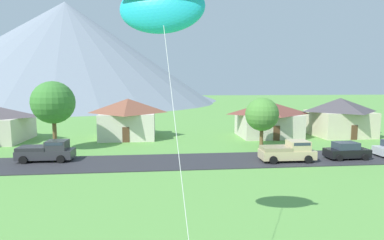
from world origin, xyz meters
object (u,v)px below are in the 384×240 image
at_px(tree_near_left, 53,103).
at_px(house_right_center, 128,118).
at_px(house_rightmost, 339,116).
at_px(house_leftmost, 268,118).
at_px(kite_flyer_with_kite, 161,9).
at_px(parked_car_black_mid_west, 346,151).
at_px(pickup_truck_sand_east_side, 288,151).
at_px(tree_left_of_center, 262,114).
at_px(pickup_truck_charcoal_west_side, 47,151).

bearing_deg(tree_near_left, house_right_center, 46.96).
height_order(house_right_center, house_rightmost, house_rightmost).
bearing_deg(tree_near_left, house_rightmost, 9.90).
relative_size(house_leftmost, kite_flyer_with_kite, 0.75).
distance_m(house_leftmost, parked_car_black_mid_west, 14.61).
bearing_deg(tree_near_left, pickup_truck_sand_east_side, -17.55).
bearing_deg(tree_left_of_center, house_leftmost, 64.96).
distance_m(house_rightmost, pickup_truck_sand_east_side, 19.87).
height_order(pickup_truck_charcoal_west_side, pickup_truck_sand_east_side, same).
bearing_deg(kite_flyer_with_kite, house_leftmost, 63.22).
xyz_separation_m(parked_car_black_mid_west, pickup_truck_sand_east_side, (-6.20, -0.33, 0.19)).
distance_m(house_rightmost, tree_left_of_center, 15.69).
bearing_deg(house_rightmost, house_right_center, 177.46).
distance_m(tree_left_of_center, parked_car_black_mid_west, 9.97).
distance_m(house_right_center, pickup_truck_sand_east_side, 22.94).
height_order(house_right_center, pickup_truck_sand_east_side, house_right_center).
distance_m(pickup_truck_charcoal_west_side, pickup_truck_sand_east_side, 23.43).
bearing_deg(pickup_truck_charcoal_west_side, pickup_truck_sand_east_side, -6.23).
distance_m(house_rightmost, kite_flyer_with_kite, 40.64).
height_order(tree_left_of_center, pickup_truck_sand_east_side, tree_left_of_center).
relative_size(tree_left_of_center, parked_car_black_mid_west, 1.39).
distance_m(house_leftmost, house_right_center, 19.85).
bearing_deg(house_right_center, house_leftmost, -3.21).
xyz_separation_m(house_rightmost, pickup_truck_sand_east_side, (-13.73, -14.26, -1.79)).
relative_size(house_right_center, kite_flyer_with_kite, 0.68).
bearing_deg(house_right_center, house_rightmost, -2.54).
distance_m(pickup_truck_sand_east_side, kite_flyer_with_kite, 22.28).
bearing_deg(tree_left_of_center, parked_car_black_mid_west, -47.01).
distance_m(house_right_center, tree_left_of_center, 18.47).
distance_m(house_leftmost, tree_left_of_center, 8.08).
bearing_deg(pickup_truck_charcoal_west_side, tree_left_of_center, 11.61).
distance_m(tree_near_left, pickup_truck_charcoal_west_side, 6.79).
relative_size(house_right_center, house_rightmost, 0.98).
relative_size(tree_left_of_center, kite_flyer_with_kite, 0.51).
relative_size(house_leftmost, tree_near_left, 1.12).
xyz_separation_m(house_leftmost, house_right_center, (-19.82, 1.11, 0.24)).
relative_size(tree_left_of_center, pickup_truck_charcoal_west_side, 1.13).
xyz_separation_m(tree_left_of_center, pickup_truck_charcoal_west_side, (-23.02, -4.73, -2.86)).
height_order(parked_car_black_mid_west, pickup_truck_charcoal_west_side, pickup_truck_charcoal_west_side).
bearing_deg(house_right_center, pickup_truck_charcoal_west_side, -116.72).
xyz_separation_m(pickup_truck_charcoal_west_side, kite_flyer_with_kite, (11.00, -18.55, 9.42)).
relative_size(house_leftmost, parked_car_black_mid_west, 2.07).
relative_size(house_rightmost, parked_car_black_mid_west, 1.92).
relative_size(pickup_truck_charcoal_west_side, kite_flyer_with_kite, 0.45).
height_order(house_rightmost, tree_left_of_center, tree_left_of_center).
relative_size(house_leftmost, house_rightmost, 1.08).
height_order(house_leftmost, tree_left_of_center, tree_left_of_center).
bearing_deg(house_leftmost, pickup_truck_charcoal_west_side, -155.64).
distance_m(house_right_center, tree_near_left, 11.21).
xyz_separation_m(house_leftmost, parked_car_black_mid_west, (3.10, -14.17, -1.74)).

